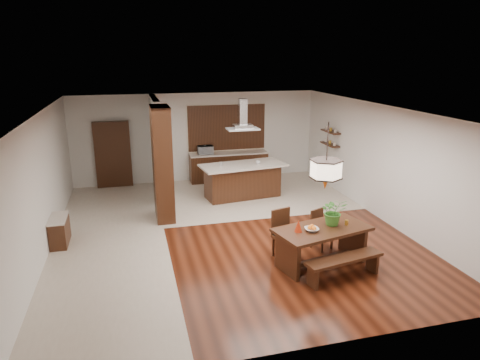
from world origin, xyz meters
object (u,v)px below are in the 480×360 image
object	(u,v)px
island_cup	(258,162)
microwave	(205,150)
hallway_console	(60,231)
pendant_lantern	(327,156)
foliage_plant	(334,211)
range_hood	(243,114)
dining_table	(322,238)
dining_bench	(344,268)
kitchen_island	(243,180)
dining_chair_right	(322,230)
dining_chair_left	(286,235)
fruit_bowl	(312,229)

from	to	relation	value
island_cup	microwave	bearing A→B (deg)	121.90
hallway_console	pendant_lantern	xyz separation A→B (m)	(5.24, -2.35, 1.93)
foliage_plant	range_hood	size ratio (longest dim) A/B	0.63
hallway_console	pendant_lantern	size ratio (longest dim) A/B	0.67
hallway_console	dining_table	xyz separation A→B (m)	(5.24, -2.35, 0.26)
microwave	dining_bench	bearing A→B (deg)	-77.81
hallway_console	kitchen_island	distance (m)	5.26
pendant_lantern	hallway_console	bearing A→B (deg)	155.88
hallway_console	dining_table	distance (m)	5.75
kitchen_island	island_cup	size ratio (longest dim) A/B	20.47
dining_table	kitchen_island	world-z (taller)	kitchen_island
kitchen_island	island_cup	bearing A→B (deg)	-22.10
dining_table	dining_bench	bearing A→B (deg)	-76.76
hallway_console	dining_table	bearing A→B (deg)	-24.12
dining_table	island_cup	distance (m)	4.40
foliage_plant	microwave	size ratio (longest dim) A/B	1.16
pendant_lantern	foliage_plant	distance (m)	1.21
hallway_console	dining_chair_right	bearing A→B (deg)	-16.75
foliage_plant	dining_chair_left	bearing A→B (deg)	157.78
foliage_plant	kitchen_island	distance (m)	4.48
foliage_plant	fruit_bowl	distance (m)	0.63
hallway_console	dining_bench	bearing A→B (deg)	-29.16
dining_chair_right	pendant_lantern	size ratio (longest dim) A/B	0.66
dining_table	foliage_plant	size ratio (longest dim) A/B	3.61
dining_chair_right	microwave	distance (m)	5.88
hallway_console	fruit_bowl	size ratio (longest dim) A/B	3.26
fruit_bowl	microwave	bearing A→B (deg)	98.40
dining_bench	microwave	world-z (taller)	microwave
island_cup	microwave	distance (m)	2.29
dining_table	island_cup	world-z (taller)	island_cup
kitchen_island	island_cup	world-z (taller)	island_cup
dining_table	pendant_lantern	bearing A→B (deg)	0.00
foliage_plant	fruit_bowl	bearing A→B (deg)	-160.53
dining_bench	kitchen_island	xyz separation A→B (m)	(-0.60, 5.15, 0.30)
fruit_bowl	microwave	world-z (taller)	microwave
dining_table	dining_chair_right	xyz separation A→B (m)	(0.33, 0.67, -0.15)
dining_table	foliage_plant	distance (m)	0.57
pendant_lantern	range_hood	world-z (taller)	same
dining_chair_left	dining_chair_right	bearing A→B (deg)	-2.64
dining_table	kitchen_island	xyz separation A→B (m)	(-0.45, 4.48, -0.06)
dining_table	dining_chair_left	bearing A→B (deg)	142.53
pendant_lantern	island_cup	size ratio (longest dim) A/B	10.39
pendant_lantern	dining_table	bearing A→B (deg)	0.00
dining_chair_left	island_cup	distance (m)	4.00
fruit_bowl	island_cup	distance (m)	4.48
hallway_console	island_cup	bearing A→B (deg)	21.12
range_hood	island_cup	size ratio (longest dim) A/B	7.14
hallway_console	kitchen_island	size ratio (longest dim) A/B	0.34
range_hood	island_cup	distance (m)	1.47
dining_bench	dining_chair_left	world-z (taller)	dining_chair_left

